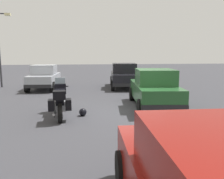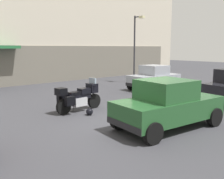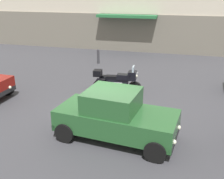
{
  "view_description": "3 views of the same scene",
  "coord_description": "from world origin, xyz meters",
  "px_view_note": "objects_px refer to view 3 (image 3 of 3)",
  "views": [
    {
      "loc": [
        -8.73,
        1.85,
        2.29
      ],
      "look_at": [
        -0.39,
        0.73,
        0.97
      ],
      "focal_mm": 37.12,
      "sensor_mm": 36.0,
      "label": 1
    },
    {
      "loc": [
        -6.15,
        -6.2,
        2.67
      ],
      "look_at": [
        0.18,
        1.03,
        1.08
      ],
      "focal_mm": 40.85,
      "sensor_mm": 36.0,
      "label": 2
    },
    {
      "loc": [
        2.54,
        -8.66,
        4.6
      ],
      "look_at": [
        -0.02,
        0.87,
        0.87
      ],
      "focal_mm": 42.99,
      "sensor_mm": 36.0,
      "label": 3
    }
  ],
  "objects_px": {
    "bollard_curbside": "(98,56)",
    "car_hatchback_near": "(115,116)",
    "motorcycle": "(116,81)",
    "helmet": "(111,97)"
  },
  "relations": [
    {
      "from": "car_hatchback_near",
      "to": "motorcycle",
      "type": "bearing_deg",
      "value": 110.08
    },
    {
      "from": "car_hatchback_near",
      "to": "helmet",
      "type": "bearing_deg",
      "value": 114.16
    },
    {
      "from": "motorcycle",
      "to": "helmet",
      "type": "relative_size",
      "value": 8.09
    },
    {
      "from": "car_hatchback_near",
      "to": "bollard_curbside",
      "type": "bearing_deg",
      "value": 117.38
    },
    {
      "from": "motorcycle",
      "to": "car_hatchback_near",
      "type": "distance_m",
      "value": 3.97
    },
    {
      "from": "helmet",
      "to": "car_hatchback_near",
      "type": "relative_size",
      "value": 0.07
    },
    {
      "from": "motorcycle",
      "to": "car_hatchback_near",
      "type": "relative_size",
      "value": 0.57
    },
    {
      "from": "bollard_curbside",
      "to": "car_hatchback_near",
      "type": "bearing_deg",
      "value": -68.83
    },
    {
      "from": "motorcycle",
      "to": "helmet",
      "type": "distance_m",
      "value": 0.94
    },
    {
      "from": "helmet",
      "to": "bollard_curbside",
      "type": "height_order",
      "value": "bollard_curbside"
    }
  ]
}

